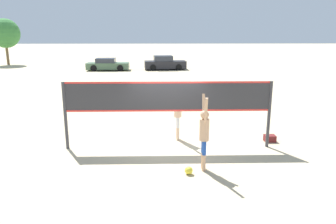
{
  "coord_description": "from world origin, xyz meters",
  "views": [
    {
      "loc": [
        -0.28,
        -10.92,
        3.99
      ],
      "look_at": [
        0.0,
        0.0,
        1.29
      ],
      "focal_mm": 35.0,
      "sensor_mm": 36.0,
      "label": 1
    }
  ],
  "objects_px": {
    "player_blocker": "(178,110)",
    "parked_car_near": "(165,63)",
    "volleyball_net": "(168,101)",
    "parked_car_mid": "(108,65)",
    "gear_bag": "(270,138)",
    "tree_left_cluster": "(5,33)",
    "volleyball": "(189,170)",
    "player_spiker": "(204,131)"
  },
  "relations": [
    {
      "from": "volleyball_net",
      "to": "parked_car_near",
      "type": "relative_size",
      "value": 1.58
    },
    {
      "from": "tree_left_cluster",
      "to": "player_spiker",
      "type": "bearing_deg",
      "value": -58.11
    },
    {
      "from": "player_spiker",
      "to": "volleyball",
      "type": "distance_m",
      "value": 1.21
    },
    {
      "from": "volleyball_net",
      "to": "player_blocker",
      "type": "bearing_deg",
      "value": 66.36
    },
    {
      "from": "volleyball",
      "to": "gear_bag",
      "type": "bearing_deg",
      "value": 40.61
    },
    {
      "from": "player_blocker",
      "to": "parked_car_mid",
      "type": "xyz_separation_m",
      "value": [
        -6.14,
        22.89,
        -0.57
      ]
    },
    {
      "from": "player_spiker",
      "to": "player_blocker",
      "type": "height_order",
      "value": "player_spiker"
    },
    {
      "from": "gear_bag",
      "to": "parked_car_near",
      "type": "relative_size",
      "value": 0.09
    },
    {
      "from": "player_spiker",
      "to": "parked_car_near",
      "type": "distance_m",
      "value": 26.22
    },
    {
      "from": "player_blocker",
      "to": "gear_bag",
      "type": "height_order",
      "value": "player_blocker"
    },
    {
      "from": "volleyball",
      "to": "player_blocker",
      "type": "bearing_deg",
      "value": 92.79
    },
    {
      "from": "volleyball_net",
      "to": "parked_car_mid",
      "type": "distance_m",
      "value": 24.48
    },
    {
      "from": "volleyball",
      "to": "tree_left_cluster",
      "type": "xyz_separation_m",
      "value": [
        -19.39,
        32.22,
        3.64
      ]
    },
    {
      "from": "player_spiker",
      "to": "volleyball_net",
      "type": "bearing_deg",
      "value": 27.35
    },
    {
      "from": "volleyball",
      "to": "parked_car_near",
      "type": "height_order",
      "value": "parked_car_near"
    },
    {
      "from": "tree_left_cluster",
      "to": "player_blocker",
      "type": "bearing_deg",
      "value": -56.53
    },
    {
      "from": "gear_bag",
      "to": "player_blocker",
      "type": "bearing_deg",
      "value": 174.57
    },
    {
      "from": "player_spiker",
      "to": "volleyball",
      "type": "bearing_deg",
      "value": 124.76
    },
    {
      "from": "player_spiker",
      "to": "parked_car_near",
      "type": "height_order",
      "value": "player_spiker"
    },
    {
      "from": "player_spiker",
      "to": "gear_bag",
      "type": "height_order",
      "value": "player_spiker"
    },
    {
      "from": "volleyball",
      "to": "parked_car_mid",
      "type": "relative_size",
      "value": 0.05
    },
    {
      "from": "volleyball_net",
      "to": "volleyball",
      "type": "distance_m",
      "value": 2.78
    },
    {
      "from": "volleyball_net",
      "to": "tree_left_cluster",
      "type": "xyz_separation_m",
      "value": [
        -18.85,
        29.98,
        2.09
      ]
    },
    {
      "from": "parked_car_mid",
      "to": "volleyball_net",
      "type": "bearing_deg",
      "value": -77.25
    },
    {
      "from": "player_blocker",
      "to": "tree_left_cluster",
      "type": "height_order",
      "value": "tree_left_cluster"
    },
    {
      "from": "player_blocker",
      "to": "parked_car_near",
      "type": "height_order",
      "value": "player_blocker"
    },
    {
      "from": "parked_car_near",
      "to": "tree_left_cluster",
      "type": "relative_size",
      "value": 0.82
    },
    {
      "from": "player_blocker",
      "to": "parked_car_near",
      "type": "xyz_separation_m",
      "value": [
        -0.12,
        23.39,
        -0.49
      ]
    },
    {
      "from": "volleyball_net",
      "to": "gear_bag",
      "type": "relative_size",
      "value": 17.93
    },
    {
      "from": "volleyball",
      "to": "parked_car_mid",
      "type": "xyz_separation_m",
      "value": [
        -6.29,
        26.01,
        0.46
      ]
    },
    {
      "from": "player_spiker",
      "to": "tree_left_cluster",
      "type": "bearing_deg",
      "value": 31.89
    },
    {
      "from": "parked_car_mid",
      "to": "parked_car_near",
      "type": "bearing_deg",
      "value": 3.96
    },
    {
      "from": "player_blocker",
      "to": "parked_car_near",
      "type": "relative_size",
      "value": 0.48
    },
    {
      "from": "player_blocker",
      "to": "parked_car_near",
      "type": "distance_m",
      "value": 23.4
    },
    {
      "from": "parked_car_near",
      "to": "parked_car_mid",
      "type": "bearing_deg",
      "value": 179.83
    },
    {
      "from": "player_spiker",
      "to": "volleyball",
      "type": "xyz_separation_m",
      "value": [
        -0.46,
        -0.32,
        -1.07
      ]
    },
    {
      "from": "gear_bag",
      "to": "tree_left_cluster",
      "type": "distance_m",
      "value": 37.31
    },
    {
      "from": "volleyball",
      "to": "gear_bag",
      "type": "relative_size",
      "value": 0.57
    },
    {
      "from": "parked_car_near",
      "to": "parked_car_mid",
      "type": "relative_size",
      "value": 1.03
    },
    {
      "from": "volleyball",
      "to": "tree_left_cluster",
      "type": "bearing_deg",
      "value": 121.04
    },
    {
      "from": "volleyball_net",
      "to": "parked_car_mid",
      "type": "bearing_deg",
      "value": 103.61
    },
    {
      "from": "volleyball_net",
      "to": "parked_car_mid",
      "type": "xyz_separation_m",
      "value": [
        -5.76,
        23.77,
        -1.09
      ]
    }
  ]
}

